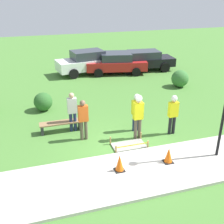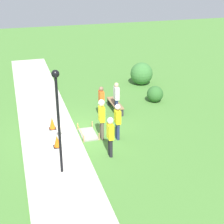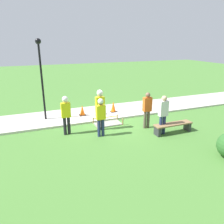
% 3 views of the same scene
% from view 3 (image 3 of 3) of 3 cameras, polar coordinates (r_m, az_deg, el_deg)
% --- Properties ---
extents(ground_plane, '(60.00, 60.00, 0.00)m').
position_cam_3_polar(ground_plane, '(11.55, -0.93, -2.33)').
color(ground_plane, '#477A33').
extents(sidewalk, '(28.00, 2.62, 0.10)m').
position_cam_3_polar(sidewalk, '(12.70, -3.00, -0.19)').
color(sidewalk, '#BCB7AD').
rests_on(sidewalk, ground_plane).
extents(wet_concrete_patch, '(1.37, 0.77, 0.34)m').
position_cam_3_polar(wet_concrete_patch, '(11.07, -1.10, -3.07)').
color(wet_concrete_patch, gray).
rests_on(wet_concrete_patch, ground_plane).
extents(traffic_cone_near_patch, '(0.34, 0.34, 0.61)m').
position_cam_3_polar(traffic_cone_near_patch, '(12.62, 0.33, 1.38)').
color(traffic_cone_near_patch, black).
rests_on(traffic_cone_near_patch, sidewalk).
extents(traffic_cone_far_patch, '(0.34, 0.34, 0.58)m').
position_cam_3_polar(traffic_cone_far_patch, '(12.14, -7.76, 0.44)').
color(traffic_cone_far_patch, black).
rests_on(traffic_cone_far_patch, sidewalk).
extents(park_bench, '(1.85, 0.44, 0.46)m').
position_cam_3_polar(park_bench, '(10.36, 15.63, -3.56)').
color(park_bench, '#2D2D33').
rests_on(park_bench, ground_plane).
extents(worker_supervisor, '(0.40, 0.26, 1.78)m').
position_cam_3_polar(worker_supervisor, '(9.79, -11.95, 0.00)').
color(worker_supervisor, black).
rests_on(worker_supervisor, ground_plane).
extents(worker_assistant, '(0.40, 0.25, 1.72)m').
position_cam_3_polar(worker_assistant, '(9.42, -2.96, -0.61)').
color(worker_assistant, navy).
rests_on(worker_assistant, ground_plane).
extents(worker_trainee, '(0.40, 0.28, 1.94)m').
position_cam_3_polar(worker_trainee, '(10.05, -3.15, 1.61)').
color(worker_trainee, brown).
rests_on(worker_trainee, ground_plane).
extents(bystander_in_orange_shirt, '(0.40, 0.23, 1.76)m').
position_cam_3_polar(bystander_in_orange_shirt, '(10.47, 9.17, 1.01)').
color(bystander_in_orange_shirt, brown).
rests_on(bystander_in_orange_shirt, ground_plane).
extents(bystander_in_gray_shirt, '(0.40, 0.23, 1.78)m').
position_cam_3_polar(bystander_in_gray_shirt, '(9.91, 13.23, -0.14)').
color(bystander_in_gray_shirt, navy).
rests_on(bystander_in_gray_shirt, ground_plane).
extents(lamppost_near, '(0.28, 0.28, 4.05)m').
position_cam_3_polar(lamppost_near, '(11.47, -18.11, 10.76)').
color(lamppost_near, black).
rests_on(lamppost_near, sidewalk).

